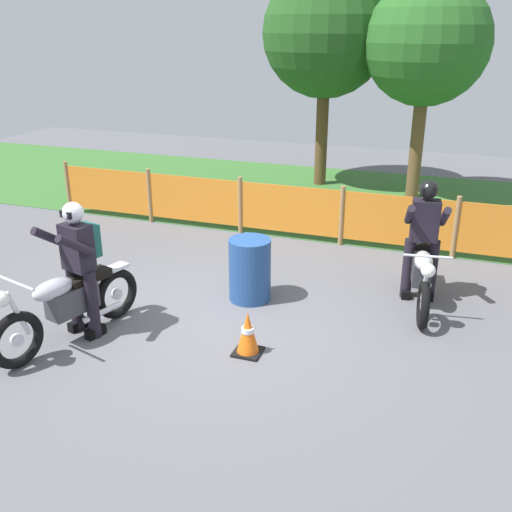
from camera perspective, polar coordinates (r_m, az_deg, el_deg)
ground at (r=7.65m, az=-3.75°, el=-6.10°), size 24.00×24.00×0.02m
grass_verge at (r=13.02m, az=6.83°, el=5.75°), size 24.00×5.62×0.01m
barrier_fence at (r=10.26m, az=3.32°, el=4.59°), size 9.41×0.08×1.05m
tree_leftmost at (r=13.72m, az=6.90°, el=20.92°), size 2.81×2.81×4.82m
tree_near_left at (r=12.97m, az=16.50°, el=19.46°), size 2.55×2.55×4.53m
motorcycle_lead at (r=7.24m, az=-18.01°, el=-4.53°), size 0.82×2.07×1.00m
motorcycle_trailing at (r=8.10m, az=15.94°, el=-1.65°), size 0.59×1.99×0.94m
rider_lead at (r=7.18m, az=-17.01°, el=-0.55°), size 0.65×0.76×1.69m
rider_trailing at (r=8.13m, az=16.19°, el=2.14°), size 0.61×0.73×1.69m
traffic_cone at (r=6.73m, az=-0.82°, el=-7.63°), size 0.32×0.32×0.53m
spare_drum at (r=7.95m, az=-0.61°, el=-1.35°), size 0.58×0.58×0.88m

